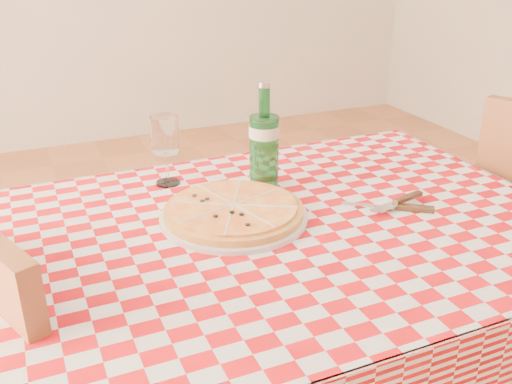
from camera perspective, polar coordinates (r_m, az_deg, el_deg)
dining_table at (r=1.28m, az=1.91°, el=-7.36°), size 1.20×0.80×0.75m
tablecloth at (r=1.23m, az=1.97°, el=-3.61°), size 1.30×0.90×0.01m
pizza_plate at (r=1.25m, az=-2.24°, el=-1.80°), size 0.41×0.41×0.04m
water_bottle at (r=1.37m, az=0.82°, el=5.55°), size 0.09×0.09×0.27m
wine_glass at (r=1.43m, az=-9.00°, el=4.09°), size 0.07×0.07×0.17m
cutlery at (r=1.34m, az=13.70°, el=-1.19°), size 0.25×0.21×0.02m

